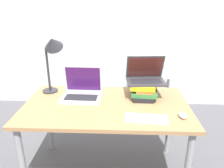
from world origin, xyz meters
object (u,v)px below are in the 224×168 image
Objects in this scene: book_stack at (143,90)px; desk_lamp at (52,49)px; wireless_keyboard at (146,118)px; mini_fridge at (151,88)px; laptop_on_books at (145,76)px; laptop_left at (82,91)px; mouse at (183,115)px.

desk_lamp is at bearing 176.01° from book_stack.
mini_fridge is at bearing 80.56° from wireless_keyboard.
desk_lamp is at bearing 178.04° from laptop_on_books.
laptop_left is at bearing -178.04° from book_stack.
laptop_left is 0.87m from mouse.
book_stack is at bearing -118.48° from laptop_on_books.
wireless_keyboard is at bearing -99.44° from mini_fridge.
book_stack is at bearing 1.96° from laptop_left.
wireless_keyboard is 0.57× the size of desk_lamp.
desk_lamp is at bearing 159.00° from mouse.
wireless_keyboard is at bearing -91.73° from book_stack.
wireless_keyboard is 0.28m from mouse.
mini_fridge is at bearing 78.09° from laptop_on_books.
mini_fridge is (0.77, 1.02, -0.37)m from laptop_left.
book_stack is at bearing -3.99° from desk_lamp.
mini_fridge reaches higher than wireless_keyboard.
laptop_on_books is 1.08× the size of wireless_keyboard.
laptop_on_books is 0.48m from mouse.
desk_lamp is (-0.79, 0.45, 0.41)m from wireless_keyboard.
laptop_on_books is at bearing 61.52° from book_stack.
laptop_on_books is 0.62× the size of desk_lamp.
book_stack is 1.10m from mini_fridge.
laptop_on_books reaches higher than laptop_left.
wireless_keyboard is (0.53, -0.38, -0.05)m from laptop_left.
mini_fridge is (0.23, 1.40, -0.33)m from wireless_keyboard.
mini_fridge is at bearing 91.75° from mouse.
book_stack is 0.12m from laptop_on_books.
laptop_on_books is at bearing -1.96° from desk_lamp.
desk_lamp reaches higher than mini_fridge.
mouse is 1.39m from mini_fridge.
mouse is at bearing -53.41° from book_stack.
laptop_left is 0.58m from laptop_on_books.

